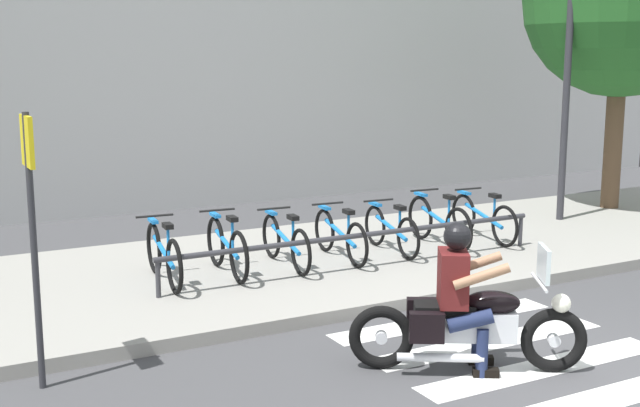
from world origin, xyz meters
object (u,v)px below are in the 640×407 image
bicycle_6 (483,218)px  street_sign (31,202)px  bicycle_0 (164,255)px  bicycle_2 (285,242)px  bike_rack (361,237)px  bicycle_3 (340,235)px  bicycle_5 (439,222)px  bicycle_4 (391,230)px  bicycle_1 (227,247)px  tree_near_rack (622,0)px  street_lamp (567,79)px  motorcycle (469,324)px  rider (462,287)px

bicycle_6 → street_sign: (-6.90, -2.28, 1.20)m
bicycle_0 → bicycle_2: bearing=0.0°
bicycle_0 → bike_rack: bearing=-12.4°
bicycle_3 → bicycle_5: bearing=-0.0°
bicycle_4 → bike_rack: (-0.84, -0.55, 0.09)m
bicycle_1 → street_sign: bearing=-140.0°
tree_near_rack → street_lamp: bearing=-166.2°
bicycle_5 → street_lamp: (3.04, 0.63, 2.02)m
bicycle_6 → tree_near_rack: tree_near_rack is taller
bicycle_1 → bicycle_5: 3.35m
motorcycle → bicycle_2: (-0.08, 3.77, 0.04)m
rider → street_sign: size_ratio=0.58×
bicycle_2 → bike_rack: 1.01m
bicycle_5 → bicycle_3: bearing=180.0°
bicycle_3 → street_lamp: size_ratio=0.39×
bicycle_5 → tree_near_rack: bearing=12.4°
motorcycle → bicycle_0: size_ratio=1.16×
street_lamp → street_sign: street_lamp is taller
bicycle_1 → bicycle_6: bearing=0.0°
street_sign → tree_near_rack: tree_near_rack is taller
street_sign → street_lamp: bearing=17.7°
rider → bike_rack: (0.83, 3.17, -0.24)m
motorcycle → bicycle_5: size_ratio=1.16×
motorcycle → rider: rider is taller
rider → tree_near_rack: (7.16, 4.75, 3.07)m
street_lamp → street_sign: bearing=-162.3°
rider → bike_rack: bearing=75.4°
bicycle_2 → tree_near_rack: 8.00m
bicycle_1 → bicycle_4: bearing=0.0°
bicycle_0 → bicycle_1: size_ratio=1.05×
tree_near_rack → motorcycle: bearing=-146.0°
bicycle_0 → bicycle_2: size_ratio=1.02×
bike_rack → tree_near_rack: tree_near_rack is taller
bicycle_2 → bicycle_4: (1.67, 0.00, -0.01)m
bicycle_0 → bike_rack: (2.51, -0.55, 0.06)m
street_lamp → bicycle_2: bearing=-173.6°
rider → bike_rack: rider is taller
bicycle_4 → street_lamp: (3.87, 0.62, 2.05)m
bicycle_3 → bicycle_0: bearing=-180.0°
bicycle_0 → bicycle_1: 0.84m
bicycle_1 → bike_rack: 1.76m
motorcycle → bike_rack: 3.30m
street_lamp → motorcycle: bearing=-141.3°
motorcycle → bicycle_0: 4.15m
rider → bicycle_5: (2.50, 3.72, -0.31)m
bicycle_1 → bicycle_2: bicycle_1 is taller
bicycle_0 → bicycle_5: (4.19, -0.00, 0.00)m
bicycle_3 → bicycle_4: size_ratio=1.05×
bicycle_0 → tree_near_rack: (8.85, 1.03, 3.38)m
rider → bicycle_1: size_ratio=0.88×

